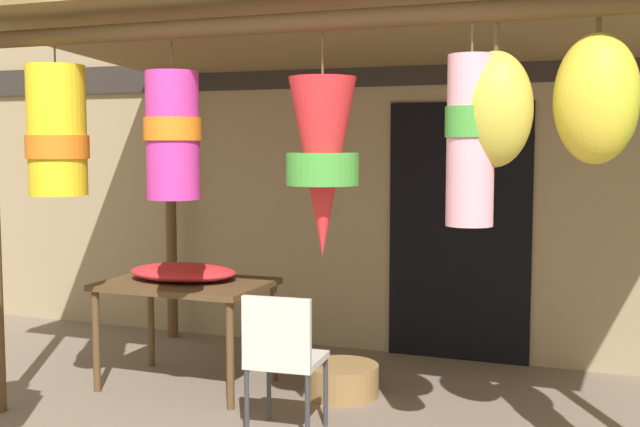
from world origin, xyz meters
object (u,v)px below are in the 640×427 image
(display_table, at_px, (186,293))
(flower_heap_on_table, at_px, (184,272))
(folding_chair, at_px, (283,352))
(wicker_basket_by_table, at_px, (342,380))

(display_table, relative_size, flower_heap_on_table, 1.44)
(display_table, bearing_deg, folding_chair, -33.23)
(display_table, distance_m, wicker_basket_by_table, 1.22)
(folding_chair, bearing_deg, flower_heap_on_table, 146.15)
(folding_chair, relative_size, wicker_basket_by_table, 1.70)
(flower_heap_on_table, distance_m, folding_chair, 1.30)
(folding_chair, bearing_deg, wicker_basket_by_table, 86.24)
(display_table, relative_size, folding_chair, 1.33)
(folding_chair, height_order, wicker_basket_by_table, folding_chair)
(folding_chair, bearing_deg, display_table, 146.77)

